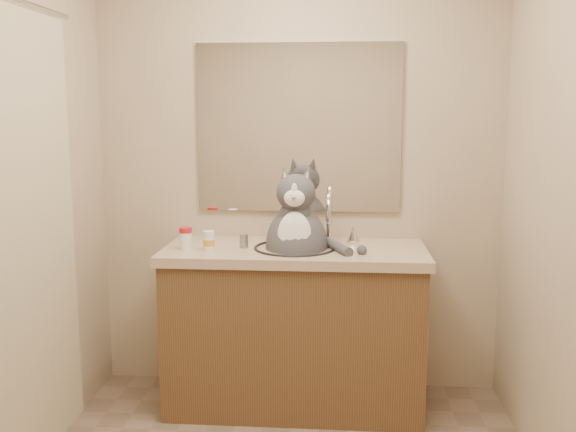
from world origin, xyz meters
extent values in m
cube|color=#B9AD88|center=(0.00, 1.25, 1.20)|extent=(2.20, 0.01, 2.40)
cube|color=#B9AD88|center=(0.00, -1.25, 1.20)|extent=(2.20, 0.01, 2.40)
cube|color=brown|center=(0.00, 0.96, 0.40)|extent=(1.30, 0.55, 0.80)
cube|color=#C5A88D|center=(0.00, 0.96, 0.83)|extent=(1.34, 0.59, 0.05)
torus|color=black|center=(0.00, 0.94, 0.85)|extent=(0.42, 0.42, 0.02)
ellipsoid|color=white|center=(0.00, 0.94, 0.78)|extent=(0.40, 0.40, 0.15)
cylinder|color=silver|center=(0.17, 1.11, 0.95)|extent=(0.03, 0.03, 0.18)
torus|color=silver|center=(0.17, 1.05, 1.04)|extent=(0.03, 0.16, 0.16)
cone|color=silver|center=(0.30, 1.11, 0.90)|extent=(0.06, 0.06, 0.08)
cube|color=white|center=(0.00, 1.24, 1.45)|extent=(1.10, 0.02, 0.90)
cube|color=beige|center=(-1.05, 0.10, 1.00)|extent=(0.01, 1.20, 1.90)
ellipsoid|color=#45454A|center=(0.01, 0.96, 0.85)|extent=(0.33, 0.36, 0.43)
ellipsoid|color=white|center=(0.01, 0.84, 0.92)|extent=(0.18, 0.10, 0.27)
ellipsoid|color=#45454A|center=(0.01, 0.91, 1.14)|extent=(0.20, 0.17, 0.19)
ellipsoid|color=white|center=(0.01, 0.83, 1.12)|extent=(0.10, 0.05, 0.08)
sphere|color=#D88C8C|center=(0.01, 0.80, 1.13)|extent=(0.02, 0.02, 0.02)
cone|color=#45454A|center=(-0.05, 0.92, 1.23)|extent=(0.08, 0.07, 0.09)
cone|color=#45454A|center=(0.06, 0.92, 1.23)|extent=(0.08, 0.07, 0.09)
cylinder|color=#45454A|center=(0.22, 0.91, 0.87)|extent=(0.16, 0.28, 0.05)
cylinder|color=white|center=(-0.55, 0.88, 0.89)|extent=(0.08, 0.08, 0.09)
cylinder|color=red|center=(-0.55, 0.88, 0.95)|extent=(0.08, 0.08, 0.03)
cylinder|color=white|center=(-0.42, 0.86, 0.89)|extent=(0.07, 0.07, 0.08)
cylinder|color=gold|center=(-0.42, 0.86, 0.89)|extent=(0.07, 0.07, 0.03)
cylinder|color=white|center=(-0.42, 0.86, 0.94)|extent=(0.07, 0.07, 0.02)
cylinder|color=gray|center=(-0.26, 0.94, 0.88)|extent=(0.05, 0.05, 0.07)
camera|label=1|loc=(0.23, -2.24, 1.54)|focal=40.00mm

